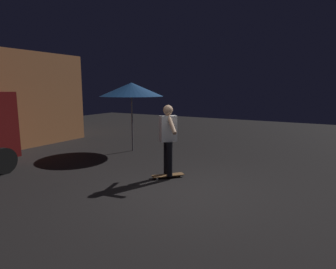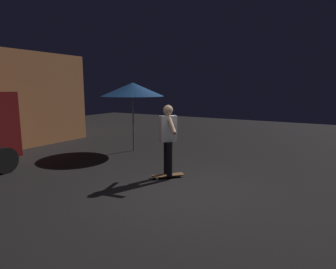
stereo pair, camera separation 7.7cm
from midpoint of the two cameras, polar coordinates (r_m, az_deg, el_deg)
ground_plane at (r=5.91m, az=2.87°, el=-11.75°), size 28.00×28.00×0.00m
patio_umbrella at (r=9.57m, az=-6.91°, el=8.98°), size 2.10×2.10×2.30m
skateboard_ridden at (r=6.86m, az=0.33°, el=-8.23°), size 0.72×0.67×0.07m
skater at (r=6.63m, az=0.33°, el=-0.11°), size 0.72×0.79×1.67m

